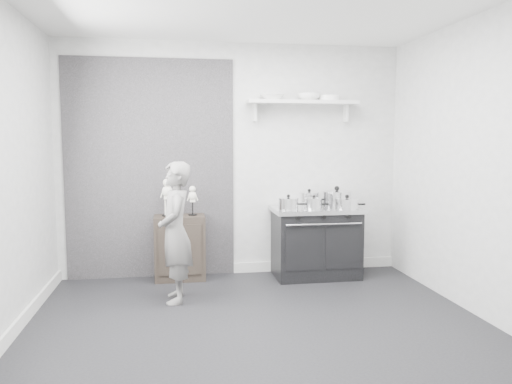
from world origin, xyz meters
TOP-DOWN VIEW (x-y plane):
  - ground at (0.00, 0.00)m, footprint 4.00×4.00m
  - room_shell at (-0.09, 0.15)m, footprint 4.02×3.62m
  - wall_shelf at (0.80, 1.68)m, footprint 1.30×0.26m
  - stove at (0.92, 1.48)m, footprint 1.01×0.63m
  - side_cabinet at (-0.63, 1.61)m, footprint 0.57×0.33m
  - child at (-0.68, 0.84)m, footprint 0.34×0.51m
  - pot_front_left at (0.57, 1.36)m, footprint 0.31×0.23m
  - pot_back_left at (0.88, 1.61)m, footprint 0.32×0.23m
  - pot_back_right at (1.20, 1.57)m, footprint 0.42×0.34m
  - pot_front_right at (1.22, 1.28)m, footprint 0.35×0.26m
  - pot_front_center at (0.85, 1.32)m, footprint 0.27×0.19m
  - skeleton_full at (-0.76, 1.61)m, footprint 0.14×0.09m
  - skeleton_torso at (-0.48, 1.61)m, footprint 0.11×0.07m
  - bowl_large at (0.44, 1.67)m, footprint 0.27×0.27m
  - bowl_small at (0.88, 1.67)m, footprint 0.25×0.25m
  - plate_stack at (1.12, 1.67)m, footprint 0.25×0.25m

SIDE VIEW (x-z plane):
  - ground at x=0.00m, z-range 0.00..0.00m
  - side_cabinet at x=-0.63m, z-range 0.00..0.73m
  - stove at x=0.92m, z-range 0.00..0.81m
  - child at x=-0.68m, z-range 0.00..1.38m
  - pot_front_right at x=1.22m, z-range 0.79..0.96m
  - pot_front_center at x=0.85m, z-range 0.79..0.96m
  - pot_front_left at x=0.57m, z-range 0.79..0.96m
  - pot_back_left at x=0.88m, z-range 0.79..0.99m
  - pot_back_right at x=1.20m, z-range 0.78..1.02m
  - skeleton_torso at x=-0.48m, z-range 0.73..1.12m
  - skeleton_full at x=-0.76m, z-range 0.73..1.22m
  - room_shell at x=-0.09m, z-range 0.28..2.99m
  - wall_shelf at x=0.80m, z-range 1.89..2.13m
  - plate_stack at x=1.12m, z-range 2.04..2.10m
  - bowl_large at x=0.44m, z-range 2.04..2.11m
  - bowl_small at x=0.88m, z-range 2.04..2.12m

